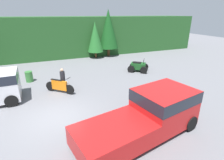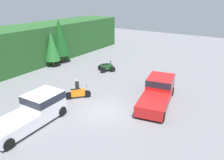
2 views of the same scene
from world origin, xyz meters
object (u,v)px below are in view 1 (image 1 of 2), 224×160
Objects in this scene: pickup_truck_red at (150,113)px; quad_atv at (138,67)px; rider_person at (63,79)px; steel_barrel at (29,77)px; dirt_bike at (60,86)px.

pickup_truck_red reaches higher than quad_atv.
quad_atv is at bearing 51.81° from pickup_truck_red.
pickup_truck_red is 9.49m from quad_atv.
rider_person is (-7.43, -1.86, 0.44)m from quad_atv.
steel_barrel is at bearing 175.34° from rider_person.
dirt_bike is 1.05× the size of rider_person.
steel_barrel is at bearing 166.30° from dirt_bike.
steel_barrel is (-5.47, 9.41, -0.59)m from pickup_truck_red.
dirt_bike is 0.61m from rider_person.
quad_atv is 1.37× the size of rider_person.
quad_atv is (7.73, 2.19, -0.02)m from dirt_bike.
quad_atv is 9.87m from steel_barrel.
dirt_bike is at bearing -87.40° from rider_person.
dirt_bike is 0.77× the size of quad_atv.
rider_person reaches higher than dirt_bike.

